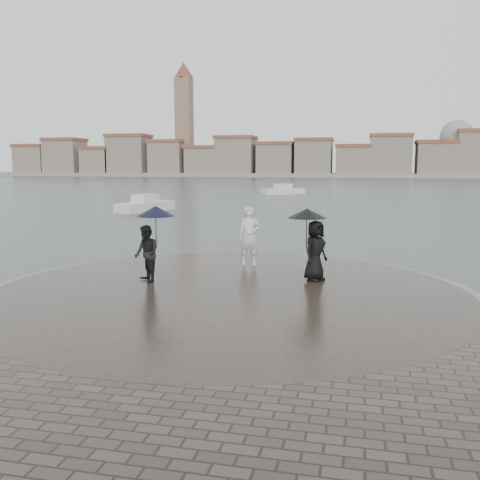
# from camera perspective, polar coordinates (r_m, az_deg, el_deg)

# --- Properties ---
(ground) EXTENTS (400.00, 400.00, 0.00)m
(ground) POSITION_cam_1_polar(r_m,az_deg,el_deg) (10.38, -6.06, -11.55)
(ground) COLOR #2B3835
(ground) RESTS_ON ground
(kerb_ring) EXTENTS (12.50, 12.50, 0.32)m
(kerb_ring) POSITION_cam_1_polar(r_m,az_deg,el_deg) (13.55, -1.24, -6.15)
(kerb_ring) COLOR gray
(kerb_ring) RESTS_ON ground
(quay_tip) EXTENTS (11.90, 11.90, 0.36)m
(quay_tip) POSITION_cam_1_polar(r_m,az_deg,el_deg) (13.55, -1.24, -6.06)
(quay_tip) COLOR #2D261E
(quay_tip) RESTS_ON ground
(statue) EXTENTS (0.73, 0.54, 1.83)m
(statue) POSITION_cam_1_polar(r_m,az_deg,el_deg) (16.72, 1.01, 0.44)
(statue) COLOR silver
(statue) RESTS_ON quay_tip
(visitor_left) EXTENTS (1.23, 1.08, 2.04)m
(visitor_left) POSITION_cam_1_polar(r_m,az_deg,el_deg) (14.46, -9.66, -0.06)
(visitor_left) COLOR black
(visitor_left) RESTS_ON quay_tip
(visitor_right) EXTENTS (1.23, 1.13, 1.95)m
(visitor_right) POSITION_cam_1_polar(r_m,az_deg,el_deg) (14.56, 7.75, 0.12)
(visitor_right) COLOR black
(visitor_right) RESTS_ON quay_tip
(far_skyline) EXTENTS (260.00, 20.00, 37.00)m
(far_skyline) POSITION_cam_1_polar(r_m,az_deg,el_deg) (170.23, 9.83, 8.51)
(far_skyline) COLOR gray
(far_skyline) RESTS_ON ground
(boats) EXTENTS (10.93, 31.96, 1.50)m
(boats) POSITION_cam_1_polar(r_m,az_deg,el_deg) (53.49, -1.07, 4.61)
(boats) COLOR silver
(boats) RESTS_ON ground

